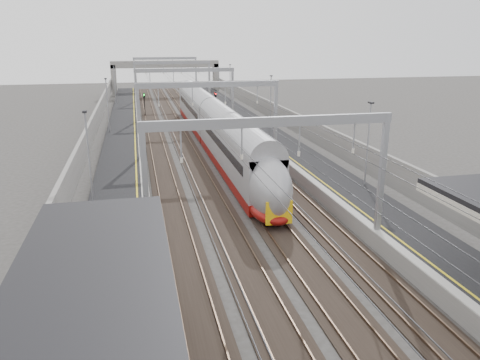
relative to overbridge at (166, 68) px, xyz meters
name	(u,v)px	position (x,y,z in m)	size (l,w,h in m)	color
platform_left	(123,156)	(-8.00, -55.00, -4.81)	(4.00, 120.00, 1.00)	black
platform_right	(282,148)	(8.00, -55.00, -4.81)	(4.00, 120.00, 1.00)	black
tracks	(206,156)	(0.00, -55.00, -5.26)	(11.40, 140.00, 0.20)	black
overhead_line	(195,88)	(0.00, -48.38, 0.83)	(13.00, 140.00, 6.60)	gray
overbridge	(166,68)	(0.00, 0.00, 0.00)	(22.00, 2.20, 6.90)	slate
wall_left	(87,146)	(-11.20, -55.00, -3.71)	(0.30, 120.00, 3.20)	slate
wall_right	(312,136)	(11.20, -55.00, -3.71)	(0.30, 120.00, 3.20)	slate
train	(216,131)	(1.50, -52.62, -3.26)	(2.63, 47.99, 4.17)	maroon
signal_green	(144,100)	(-5.20, -28.52, -2.89)	(0.32, 0.32, 3.48)	black
signal_red_near	(199,98)	(3.20, -27.18, -2.89)	(0.32, 0.32, 3.48)	black
signal_red_far	(215,99)	(5.40, -29.46, -2.89)	(0.32, 0.32, 3.48)	black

